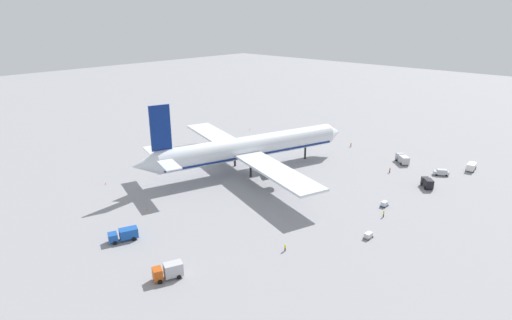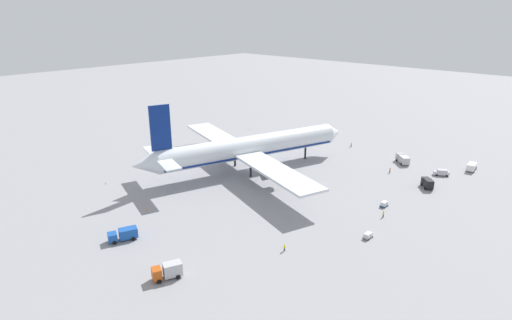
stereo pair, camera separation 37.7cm
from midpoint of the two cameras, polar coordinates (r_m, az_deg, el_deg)
ground_plane at (r=138.40m, az=-0.61°, el=-1.30°), size 600.00×600.00×0.00m
airliner at (r=135.29m, az=-1.08°, el=1.68°), size 74.27×76.28×24.77m
service_truck_0 at (r=152.32m, az=19.50°, el=0.15°), size 6.13×6.42×2.80m
service_truck_1 at (r=85.73m, az=-11.85°, el=-14.58°), size 6.18×4.27×3.11m
service_truck_2 at (r=133.58m, az=22.48°, el=-2.91°), size 4.96×4.81×2.93m
service_truck_3 at (r=154.57m, az=27.47°, el=-0.80°), size 5.96×3.17×2.54m
service_truck_4 at (r=101.05m, az=-17.54°, el=-9.65°), size 6.88×4.56×2.69m
service_van at (r=145.73m, az=24.10°, el=-1.56°), size 4.08×4.85×1.97m
baggage_cart_0 at (r=100.91m, az=15.16°, el=-9.92°), size 2.97×1.54×1.32m
baggage_cart_1 at (r=117.49m, az=17.22°, el=-5.75°), size 2.89×1.54×1.41m
ground_worker_0 at (r=142.04m, az=17.92°, el=-1.35°), size 0.42×0.42×1.76m
ground_worker_1 at (r=111.54m, az=17.12°, el=-7.08°), size 0.55×0.55×1.72m
ground_worker_2 at (r=165.49m, az=12.96°, el=2.04°), size 0.56×0.56×1.76m
ground_worker_3 at (r=92.97m, az=4.04°, el=-11.85°), size 0.56×0.56×1.66m
traffic_cone_0 at (r=114.29m, az=-14.65°, el=-6.50°), size 0.36×0.36×0.55m
traffic_cone_1 at (r=134.59m, az=-19.80°, el=-3.01°), size 0.36×0.36×0.55m
traffic_cone_2 at (r=185.32m, az=-0.75°, el=4.20°), size 0.36×0.36×0.55m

